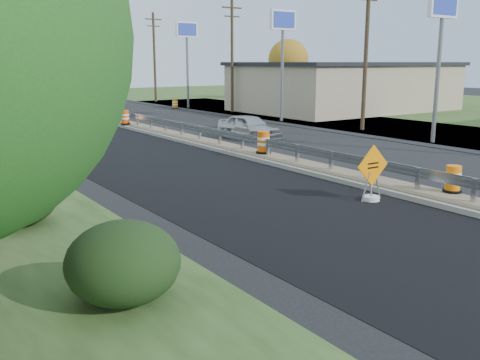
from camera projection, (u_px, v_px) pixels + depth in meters
ground at (331, 175)px, 20.73m from camera, size 140.00×140.00×0.00m
milled_overlay at (123, 151)px, 26.31m from camera, size 7.20×120.00×0.01m
median at (220, 146)px, 27.13m from camera, size 1.60×55.00×0.23m
guardrail at (209, 132)px, 27.80m from camera, size 0.10×46.15×0.72m
retail_building_near at (345, 86)px, 47.98m from camera, size 18.50×12.50×4.27m
pylon_sign_south at (442, 19)px, 27.57m from camera, size 2.20×0.30×7.90m
pylon_sign_mid at (283, 30)px, 38.00m from camera, size 2.20×0.30×7.90m
pylon_sign_north at (187, 38)px, 49.25m from camera, size 2.20×0.30×7.90m
utility_pole_smid at (366, 51)px, 33.27m from camera, size 1.90×0.26×9.40m
utility_pole_nmid at (232, 54)px, 45.32m from camera, size 1.90×0.26×9.40m
utility_pole_north at (154, 56)px, 57.36m from camera, size 1.90×0.26×9.40m
hedge_south at (123, 262)px, 9.64m from camera, size 2.09×2.09×1.52m
hedge_mid at (17, 198)px, 14.18m from camera, size 2.09×2.09×1.52m
tree_far_yellow at (288, 60)px, 61.49m from camera, size 4.62×4.62×6.86m
caution_sign at (372, 187)px, 16.78m from camera, size 1.30×0.54×1.79m
barrel_median_near at (453, 179)px, 16.95m from camera, size 0.59×0.59×0.86m
barrel_median_mid at (263, 143)px, 24.16m from camera, size 0.68×0.68×1.00m
barrel_median_far at (125, 118)px, 35.36m from camera, size 0.63×0.63×0.93m
barrel_shoulder_far at (175, 104)px, 49.98m from camera, size 0.63×0.63×0.92m
car_silver at (249, 127)px, 30.20m from camera, size 2.19×4.31×1.40m
car_dark_far at (102, 99)px, 53.31m from camera, size 2.23×4.47×1.25m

